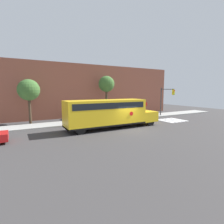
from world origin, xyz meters
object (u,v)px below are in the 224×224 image
(tree_near_sidewalk, at_px, (29,90))
(tree_far_sidewalk, at_px, (106,85))
(traffic_light, at_px, (165,98))
(school_bus, at_px, (109,112))
(stop_sign, at_px, (145,108))

(tree_near_sidewalk, bearing_deg, tree_far_sidewalk, 1.31)
(traffic_light, relative_size, tree_near_sidewalk, 0.83)
(school_bus, distance_m, tree_near_sidewalk, 10.71)
(school_bus, height_order, tree_far_sidewalk, tree_far_sidewalk)
(school_bus, height_order, traffic_light, traffic_light)
(school_bus, bearing_deg, tree_near_sidewalk, 135.83)
(tree_near_sidewalk, bearing_deg, stop_sign, -11.96)
(school_bus, bearing_deg, stop_sign, 25.14)
(stop_sign, relative_size, traffic_light, 0.53)
(school_bus, relative_size, tree_near_sidewalk, 1.97)
(school_bus, bearing_deg, traffic_light, 15.25)
(traffic_light, height_order, tree_near_sidewalk, tree_near_sidewalk)
(stop_sign, distance_m, traffic_light, 3.79)
(stop_sign, height_order, tree_far_sidewalk, tree_far_sidewalk)
(tree_near_sidewalk, xyz_separation_m, tree_far_sidewalk, (11.00, 0.25, 0.88))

